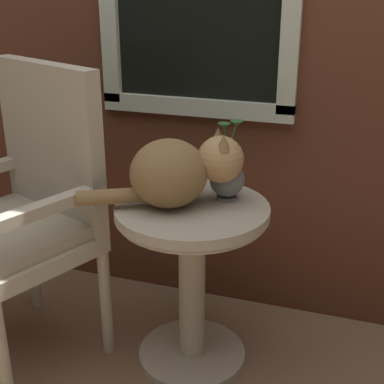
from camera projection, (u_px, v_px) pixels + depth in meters
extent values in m
cube|color=beige|center=(196.00, 107.00, 2.18)|extent=(0.79, 0.03, 0.07)
cylinder|color=#B2A893|center=(192.00, 354.00, 2.09)|extent=(0.41, 0.41, 0.03)
cylinder|color=#B2A893|center=(192.00, 286.00, 1.98)|extent=(0.10, 0.10, 0.57)
cylinder|color=#B2A893|center=(192.00, 210.00, 1.87)|extent=(0.53, 0.53, 0.03)
torus|color=#B2A893|center=(192.00, 218.00, 1.88)|extent=(0.51, 0.51, 0.02)
cylinder|color=#B2A893|center=(3.00, 359.00, 1.75)|extent=(0.04, 0.04, 0.44)
cylinder|color=#B2A893|center=(32.00, 261.00, 2.35)|extent=(0.04, 0.04, 0.44)
cylinder|color=#B2A893|center=(106.00, 302.00, 2.05)|extent=(0.04, 0.04, 0.44)
cube|color=#B2A893|center=(11.00, 244.00, 1.96)|extent=(0.67, 0.64, 0.06)
cube|color=tan|center=(10.00, 230.00, 1.94)|extent=(0.62, 0.59, 0.05)
cube|color=#B2A893|center=(51.00, 144.00, 1.98)|extent=(0.51, 0.26, 0.59)
cube|color=#B2A893|center=(45.00, 208.00, 1.73)|extent=(0.22, 0.42, 0.04)
ellipsoid|color=olive|center=(169.00, 173.00, 1.82)|extent=(0.34, 0.33, 0.23)
sphere|color=tan|center=(220.00, 159.00, 1.83)|extent=(0.16, 0.16, 0.16)
cone|color=olive|center=(224.00, 143.00, 1.76)|extent=(0.05, 0.05, 0.06)
cone|color=olive|center=(218.00, 135.00, 1.84)|extent=(0.05, 0.05, 0.06)
cylinder|color=olive|center=(112.00, 196.00, 1.82)|extent=(0.23, 0.15, 0.05)
cylinder|color=slate|center=(227.00, 197.00, 1.91)|extent=(0.07, 0.07, 0.01)
ellipsoid|color=slate|center=(227.00, 179.00, 1.89)|extent=(0.12, 0.12, 0.12)
cylinder|color=slate|center=(228.00, 159.00, 1.86)|extent=(0.07, 0.07, 0.06)
torus|color=slate|center=(228.00, 150.00, 1.85)|extent=(0.09, 0.09, 0.01)
cylinder|color=#2D662D|center=(226.00, 138.00, 1.84)|extent=(0.02, 0.01, 0.08)
cone|color=#2D662D|center=(224.00, 126.00, 1.83)|extent=(0.04, 0.04, 0.02)
cylinder|color=#2D662D|center=(232.00, 137.00, 1.83)|extent=(0.03, 0.01, 0.10)
cone|color=#2D662D|center=(237.00, 123.00, 1.80)|extent=(0.04, 0.04, 0.02)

